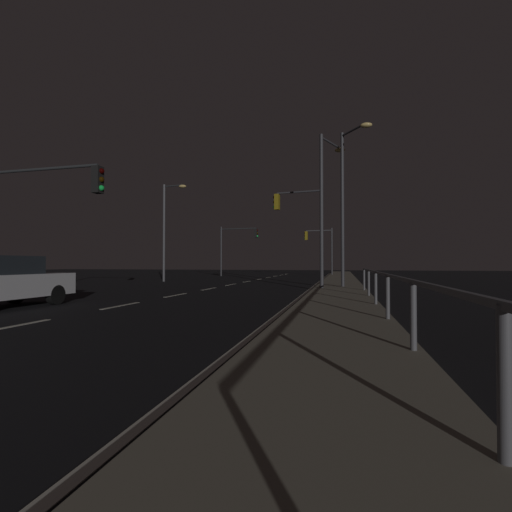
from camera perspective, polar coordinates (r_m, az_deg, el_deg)
name	(u,v)px	position (r m, az deg, el deg)	size (l,w,h in m)	color
ground_plane	(212,288)	(20.30, -6.70, -4.93)	(112.00, 112.00, 0.00)	black
sidewalk_right	(340,289)	(19.10, 12.66, -4.94)	(2.49, 77.00, 0.14)	gray
lane_markings_center	(231,285)	(23.61, -3.82, -4.38)	(0.14, 50.00, 0.01)	silver
lane_edge_line	(316,284)	(24.15, 9.18, -4.30)	(0.14, 53.00, 0.01)	silver
traffic_light_mid_left	(319,242)	(41.15, 9.68, 2.09)	(3.09, 0.52, 5.03)	#38383D
traffic_light_near_left	(237,241)	(39.16, -2.89, 2.32)	(4.22, 0.64, 5.23)	#38383D
traffic_light_near_right	(301,217)	(22.51, 6.95, 5.94)	(3.06, 0.60, 5.73)	#38383D
traffic_light_far_right	(41,201)	(15.95, -29.96, 7.25)	(4.90, 0.35, 5.07)	#2D3033
street_lamp_corner	(346,193)	(20.03, 13.64, 9.28)	(1.49, 1.83, 8.07)	#38383D
street_lamp_across_street	(325,196)	(19.28, 10.54, 9.01)	(1.26, 2.27, 7.60)	#38383D
street_lamp_far_end	(167,223)	(28.51, -13.39, 4.93)	(1.94, 0.50, 7.23)	#4C4C51
barrier_fence	(388,285)	(8.62, 19.48, -4.21)	(0.09, 18.07, 0.98)	#59595E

